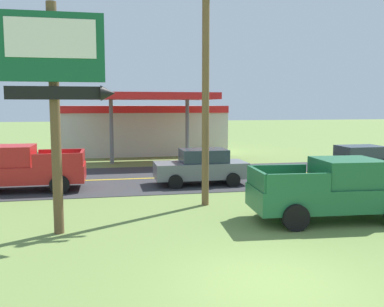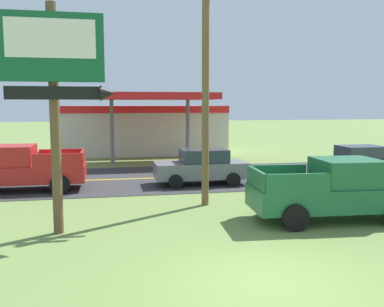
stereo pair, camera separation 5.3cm
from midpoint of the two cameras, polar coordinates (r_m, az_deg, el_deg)
ground_plane at (r=9.22m, az=10.35°, el=-16.92°), size 180.00×180.00×0.00m
road_asphalt at (r=21.40m, az=-2.54°, el=-3.27°), size 140.00×8.00×0.02m
road_centre_line at (r=21.39m, az=-2.54°, el=-3.23°), size 126.00×0.20×0.01m
motel_sign at (r=12.30m, az=-17.81°, el=9.91°), size 3.05×0.54×6.43m
utility_pole at (r=15.30m, az=1.94°, el=10.45°), size 1.70×0.26×8.85m
gas_station at (r=32.52m, az=-6.53°, el=3.49°), size 12.00×11.50×4.40m
pickup_green_parked_on_lawn at (r=14.22m, az=18.78°, el=-4.72°), size 5.32×2.50×1.96m
pickup_red_on_road at (r=19.38m, az=-21.99°, el=-1.91°), size 5.20×2.24×1.96m
car_black_near_lane at (r=22.64m, az=21.58°, el=-1.08°), size 4.20×2.00×1.64m
car_grey_mid_lane at (r=19.51m, az=1.35°, el=-1.78°), size 4.20×2.00×1.64m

